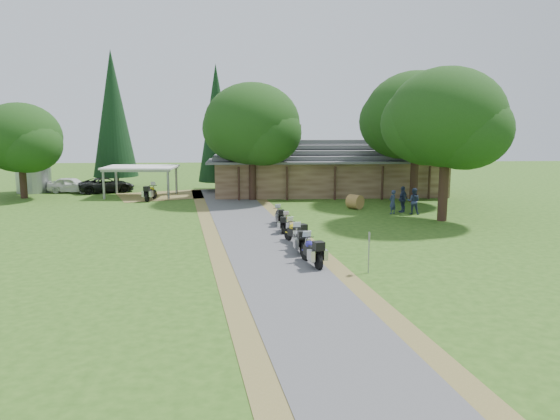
{
  "coord_description": "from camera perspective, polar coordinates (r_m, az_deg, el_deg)",
  "views": [
    {
      "loc": [
        -1.02,
        -25.35,
        6.7
      ],
      "look_at": [
        0.62,
        5.05,
        1.6
      ],
      "focal_mm": 35.0,
      "sensor_mm": 36.0,
      "label": 1
    }
  ],
  "objects": [
    {
      "name": "motorcycle_row_c",
      "position": [
        29.64,
        1.59,
        -2.22
      ],
      "size": [
        1.42,
        2.07,
        1.35
      ],
      "primitive_type": null,
      "rotation": [
        0.0,
        0.0,
        2.01
      ],
      "color": "yellow",
      "rests_on": "ground"
    },
    {
      "name": "cedar_near",
      "position": [
        51.28,
        -6.63,
        8.49
      ],
      "size": [
        3.56,
        3.56,
        11.68
      ],
      "primitive_type": "cone",
      "color": "black",
      "rests_on": "ground"
    },
    {
      "name": "motorcycle_row_d",
      "position": [
        32.62,
        0.52,
        -1.3
      ],
      "size": [
        0.89,
        1.77,
        1.16
      ],
      "primitive_type": null,
      "rotation": [
        0.0,
        0.0,
        1.36
      ],
      "color": "#BE3A14",
      "rests_on": "ground"
    },
    {
      "name": "oak_lodge_right",
      "position": [
        45.29,
        14.02,
        7.83
      ],
      "size": [
        8.35,
        8.35,
        11.18
      ],
      "primitive_type": null,
      "color": "#18350F",
      "rests_on": "ground"
    },
    {
      "name": "person_b",
      "position": [
        39.76,
        13.78,
        1.13
      ],
      "size": [
        0.73,
        0.62,
        2.2
      ],
      "primitive_type": "imported",
      "rotation": [
        0.0,
        0.0,
        2.82
      ],
      "color": "navy",
      "rests_on": "ground"
    },
    {
      "name": "person_c",
      "position": [
        40.41,
        12.73,
        1.33
      ],
      "size": [
        0.77,
        0.77,
        2.23
      ],
      "primitive_type": "imported",
      "rotation": [
        0.0,
        0.0,
        3.94
      ],
      "color": "navy",
      "rests_on": "ground"
    },
    {
      "name": "sign_post",
      "position": [
        24.23,
        9.27,
        -4.42
      ],
      "size": [
        0.33,
        0.06,
        1.84
      ],
      "primitive_type": null,
      "color": "gray",
      "rests_on": "ground"
    },
    {
      "name": "motorcycle_carport_a",
      "position": [
        46.5,
        -13.36,
        1.88
      ],
      "size": [
        1.09,
        2.23,
        1.46
      ],
      "primitive_type": null,
      "rotation": [
        0.0,
        0.0,
        1.38
      ],
      "color": "#CFCC13",
      "rests_on": "ground"
    },
    {
      "name": "car_white_sedan",
      "position": [
        53.55,
        -20.97,
        2.66
      ],
      "size": [
        2.98,
        5.63,
        1.79
      ],
      "primitive_type": "imported",
      "rotation": [
        0.0,
        0.0,
        1.43
      ],
      "color": "white",
      "rests_on": "ground"
    },
    {
      "name": "cedar_far",
      "position": [
        55.88,
        -17.0,
        9.04
      ],
      "size": [
        4.28,
        4.28,
        13.28
      ],
      "primitive_type": "cone",
      "color": "black",
      "rests_on": "ground"
    },
    {
      "name": "person_a",
      "position": [
        39.58,
        11.69,
        1.03
      ],
      "size": [
        0.7,
        0.67,
        2.0
      ],
      "primitive_type": "imported",
      "rotation": [
        0.0,
        0.0,
        3.8
      ],
      "color": "navy",
      "rests_on": "ground"
    },
    {
      "name": "lodge",
      "position": [
        50.03,
        5.0,
        4.6
      ],
      "size": [
        21.4,
        9.4,
        4.9
      ],
      "primitive_type": null,
      "color": "brown",
      "rests_on": "ground"
    },
    {
      "name": "driveway",
      "position": [
        30.11,
        -2.03,
        -3.35
      ],
      "size": [
        51.95,
        51.95,
        0.0
      ],
      "primitive_type": "plane",
      "rotation": [
        0.0,
        0.0,
        0.14
      ],
      "color": "#454547",
      "rests_on": "ground"
    },
    {
      "name": "silo",
      "position": [
        55.15,
        -24.48,
        4.95
      ],
      "size": [
        3.26,
        3.26,
        6.27
      ],
      "primitive_type": "cylinder",
      "rotation": [
        0.0,
        0.0,
        0.06
      ],
      "color": "gray",
      "rests_on": "ground"
    },
    {
      "name": "ground",
      "position": [
        26.24,
        -0.77,
        -5.28
      ],
      "size": [
        120.0,
        120.0,
        0.0
      ],
      "primitive_type": "plane",
      "color": "#2A4F16",
      "rests_on": "ground"
    },
    {
      "name": "oak_driveway",
      "position": [
        37.36,
        16.94,
        7.25
      ],
      "size": [
        7.62,
        7.62,
        10.98
      ],
      "primitive_type": null,
      "color": "#18350F",
      "rests_on": "ground"
    },
    {
      "name": "motorcycle_row_b",
      "position": [
        27.74,
        2.02,
        -2.97
      ],
      "size": [
        0.9,
        2.13,
        1.41
      ],
      "primitive_type": null,
      "rotation": [
        0.0,
        0.0,
        1.68
      ],
      "color": "#97989E",
      "rests_on": "ground"
    },
    {
      "name": "oak_silo",
      "position": [
        51.16,
        -25.47,
        5.74
      ],
      "size": [
        6.88,
        6.88,
        8.3
      ],
      "primitive_type": null,
      "color": "#18350F",
      "rests_on": "ground"
    },
    {
      "name": "carport",
      "position": [
        49.1,
        -14.31,
        2.91
      ],
      "size": [
        6.3,
        4.42,
        2.62
      ],
      "primitive_type": null,
      "rotation": [
        0.0,
        0.0,
        -0.07
      ],
      "color": "white",
      "rests_on": "ground"
    },
    {
      "name": "oak_lodge_left",
      "position": [
        45.25,
        -2.93,
        7.45
      ],
      "size": [
        7.88,
        7.88,
        10.17
      ],
      "primitive_type": null,
      "color": "#18350F",
      "rests_on": "ground"
    },
    {
      "name": "motorcycle_row_a",
      "position": [
        25.28,
        3.32,
        -4.16
      ],
      "size": [
        1.24,
        2.25,
        1.47
      ],
      "primitive_type": null,
      "rotation": [
        0.0,
        0.0,
        1.84
      ],
      "color": "navy",
      "rests_on": "ground"
    },
    {
      "name": "car_dark_suv",
      "position": [
        52.65,
        -17.68,
        2.88
      ],
      "size": [
        4.3,
        5.86,
        2.07
      ],
      "primitive_type": "imported",
      "rotation": [
        0.0,
        0.0,
        1.99
      ],
      "color": "black",
      "rests_on": "ground"
    },
    {
      "name": "hay_bale",
      "position": [
        41.44,
        7.84,
        0.86
      ],
      "size": [
        1.45,
        1.44,
        1.07
      ],
      "primitive_type": "cylinder",
      "rotation": [
        1.57,
        0.0,
        0.72
      ],
      "color": "olive",
      "rests_on": "ground"
    },
    {
      "name": "motorcycle_row_e",
      "position": [
        34.81,
        -0.09,
        -0.56
      ],
      "size": [
        0.79,
        1.86,
        1.23
      ],
      "primitive_type": null,
      "rotation": [
        0.0,
        0.0,
        1.68
      ],
      "color": "black",
      "rests_on": "ground"
    }
  ]
}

